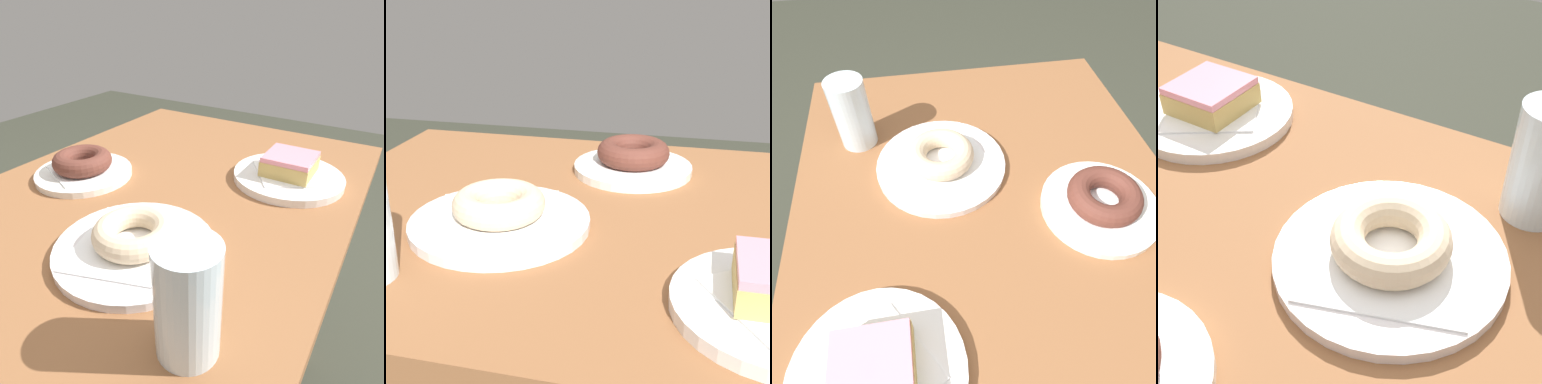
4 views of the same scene
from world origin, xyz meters
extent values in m
cube|color=brown|center=(0.00, 0.00, 0.74)|extent=(0.96, 0.68, 0.04)
cylinder|color=#975930|center=(-0.40, 0.26, 0.36)|extent=(0.06, 0.06, 0.72)
cylinder|color=white|center=(-0.16, -0.07, 0.76)|extent=(0.24, 0.24, 0.01)
cube|color=white|center=(-0.16, -0.07, 0.77)|extent=(0.21, 0.21, 0.00)
torus|color=beige|center=(-0.16, -0.07, 0.79)|extent=(0.12, 0.12, 0.03)
cylinder|color=white|center=(-0.02, 0.18, 0.76)|extent=(0.20, 0.20, 0.01)
cube|color=white|center=(-0.02, 0.18, 0.77)|extent=(0.15, 0.15, 0.00)
torus|color=brown|center=(-0.02, 0.18, 0.79)|extent=(0.12, 0.12, 0.04)
camera|label=1|loc=(-0.47, -0.36, 1.08)|focal=32.98mm
camera|label=2|loc=(0.09, -0.67, 1.07)|focal=50.76mm
camera|label=3|loc=(0.29, -0.10, 1.22)|focal=32.09mm
camera|label=4|loc=(-0.32, 0.28, 1.16)|focal=51.20mm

